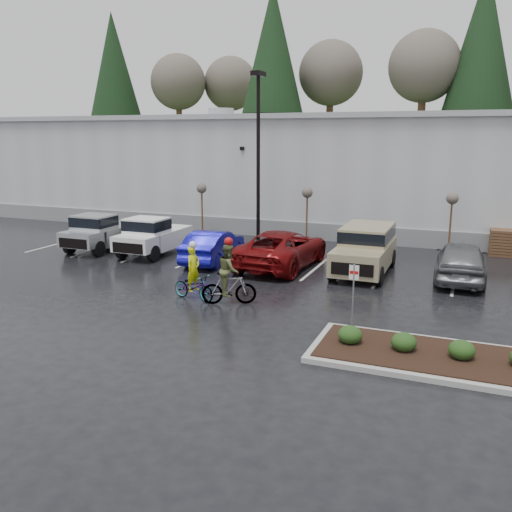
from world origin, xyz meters
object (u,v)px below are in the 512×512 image
at_px(pickup_silver, 105,230).
at_px(cyclist_olive, 229,280).
at_px(lamppost, 258,141).
at_px(pallet_stack_a, 502,242).
at_px(car_blue, 213,246).
at_px(suv_tan, 364,250).
at_px(car_red, 282,248).
at_px(car_grey, 461,261).
at_px(sapling_west, 202,191).
at_px(cyclist_hivis, 194,282).
at_px(sapling_east, 452,202).
at_px(pickup_white, 157,234).
at_px(sapling_mid, 307,196).
at_px(fire_lane_sign, 353,290).

relative_size(pickup_silver, cyclist_olive, 2.11).
distance_m(lamppost, pallet_stack_a, 13.61).
bearing_deg(cyclist_olive, car_blue, 6.78).
bearing_deg(pickup_silver, suv_tan, -0.60).
bearing_deg(pickup_silver, car_red, -1.77).
height_order(suv_tan, car_grey, suv_tan).
distance_m(sapling_west, car_red, 8.96).
xyz_separation_m(car_blue, cyclist_hivis, (2.07, -5.82, -0.08)).
xyz_separation_m(suv_tan, cyclist_olive, (-3.66, -6.30, -0.14)).
distance_m(sapling_east, pickup_white, 15.00).
bearing_deg(cyclist_hivis, sapling_east, -23.51).
distance_m(lamppost, pickup_white, 7.37).
height_order(sapling_mid, car_red, sapling_mid).
bearing_deg(pickup_white, pickup_silver, -178.73).
distance_m(fire_lane_sign, cyclist_olive, 4.96).
bearing_deg(fire_lane_sign, cyclist_olive, 164.72).
distance_m(sapling_west, car_blue, 6.97).
xyz_separation_m(lamppost, pallet_stack_a, (12.50, 2.00, -5.01)).
bearing_deg(car_red, sapling_west, -34.78).
relative_size(sapling_west, fire_lane_sign, 1.45).
height_order(sapling_west, pallet_stack_a, sapling_west).
xyz_separation_m(pickup_white, suv_tan, (10.75, -0.22, 0.05)).
bearing_deg(sapling_east, cyclist_olive, -121.19).
xyz_separation_m(sapling_mid, pickup_white, (-6.54, -4.98, -1.75)).
distance_m(pallet_stack_a, pickup_white, 17.60).
distance_m(car_grey, cyclist_olive, 10.12).
bearing_deg(pickup_silver, lamppost, 29.35).
xyz_separation_m(sapling_mid, sapling_east, (7.50, 0.00, 0.00)).
relative_size(suv_tan, cyclist_olive, 2.07).
xyz_separation_m(car_red, suv_tan, (3.77, 0.17, 0.18)).
bearing_deg(sapling_mid, suv_tan, -51.04).
bearing_deg(lamppost, pickup_silver, -150.65).
height_order(pallet_stack_a, car_blue, car_blue).
relative_size(pallet_stack_a, pickup_silver, 0.26).
distance_m(suv_tan, car_grey, 4.00).
bearing_deg(fire_lane_sign, lamppost, 123.46).
distance_m(lamppost, sapling_east, 10.48).
relative_size(sapling_east, cyclist_olive, 1.30).
bearing_deg(suv_tan, cyclist_hivis, -129.01).
height_order(car_grey, cyclist_hivis, cyclist_hivis).
bearing_deg(fire_lane_sign, sapling_mid, 112.49).
relative_size(fire_lane_sign, pickup_white, 0.42).
distance_m(sapling_west, car_grey, 15.60).
xyz_separation_m(pickup_silver, cyclist_hivis, (8.80, -6.45, -0.29)).
bearing_deg(car_blue, cyclist_hivis, 105.09).
bearing_deg(sapling_west, cyclist_olive, -58.53).
bearing_deg(pickup_silver, car_blue, -5.36).
bearing_deg(sapling_west, pickup_white, -90.51).
height_order(pickup_silver, car_blue, pickup_silver).
bearing_deg(car_grey, car_red, 2.08).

